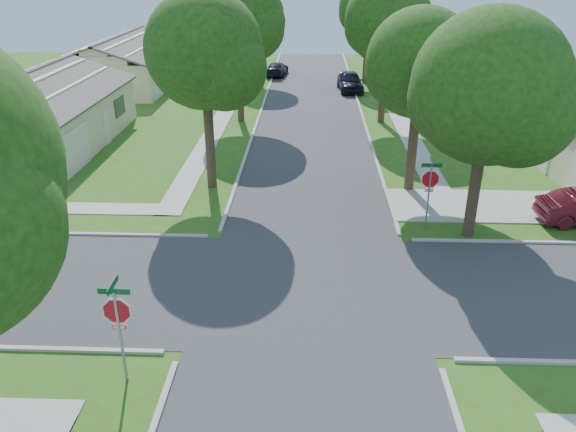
% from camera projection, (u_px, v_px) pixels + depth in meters
% --- Properties ---
extents(ground, '(100.00, 100.00, 0.00)m').
position_uv_depth(ground, '(308.00, 288.00, 18.72)').
color(ground, '#395818').
rests_on(ground, ground).
extents(road_ns, '(7.00, 100.00, 0.02)m').
position_uv_depth(road_ns, '(309.00, 288.00, 18.72)').
color(road_ns, '#333335').
rests_on(road_ns, ground).
extents(sidewalk_ne, '(1.20, 40.00, 0.04)m').
position_uv_depth(sidewalk_ne, '(392.00, 104.00, 42.08)').
color(sidewalk_ne, '#9E9B91').
rests_on(sidewalk_ne, ground).
extents(sidewalk_nw, '(1.20, 40.00, 0.04)m').
position_uv_depth(sidewalk_nw, '(230.00, 103.00, 42.53)').
color(sidewalk_nw, '#9E9B91').
rests_on(sidewalk_nw, ground).
extents(driveway, '(8.80, 3.60, 0.05)m').
position_uv_depth(driveway, '(488.00, 206.00, 24.87)').
color(driveway, '#9E9B91').
rests_on(driveway, ground).
extents(stop_sign_sw, '(1.05, 0.80, 2.98)m').
position_uv_depth(stop_sign_sw, '(117.00, 315.00, 13.78)').
color(stop_sign_sw, gray).
rests_on(stop_sign_sw, ground).
extents(stop_sign_ne, '(1.05, 0.80, 2.98)m').
position_uv_depth(stop_sign_ne, '(430.00, 182.00, 21.97)').
color(stop_sign_ne, gray).
rests_on(stop_sign_ne, ground).
extents(tree_e_near, '(4.97, 4.80, 8.28)m').
position_uv_depth(tree_e_near, '(421.00, 69.00, 24.36)').
color(tree_e_near, '#38281C').
rests_on(tree_e_near, ground).
extents(tree_e_mid, '(5.59, 5.40, 9.21)m').
position_uv_depth(tree_e_mid, '(389.00, 24.00, 34.99)').
color(tree_e_mid, '#38281C').
rests_on(tree_e_mid, ground).
extents(tree_e_far, '(5.17, 5.00, 8.72)m').
position_uv_depth(tree_e_far, '(369.00, 11.00, 46.90)').
color(tree_e_far, '#38281C').
rests_on(tree_e_far, ground).
extents(tree_w_near, '(5.38, 5.20, 8.97)m').
position_uv_depth(tree_w_near, '(206.00, 56.00, 24.50)').
color(tree_w_near, '#38281C').
rests_on(tree_w_near, ground).
extents(tree_w_mid, '(5.80, 5.60, 9.56)m').
position_uv_depth(tree_w_mid, '(239.00, 20.00, 35.23)').
color(tree_w_mid, '#38281C').
rests_on(tree_w_mid, ground).
extents(tree_w_far, '(4.76, 4.60, 8.04)m').
position_uv_depth(tree_w_far, '(257.00, 16.00, 47.44)').
color(tree_w_far, '#38281C').
rests_on(tree_w_far, ground).
extents(tree_ne_corner, '(5.80, 5.60, 8.66)m').
position_uv_depth(tree_ne_corner, '(490.00, 95.00, 19.97)').
color(tree_ne_corner, '#38281C').
rests_on(tree_ne_corner, ground).
extents(house_ne_far, '(8.42, 13.60, 4.23)m').
position_uv_depth(house_ne_far, '(516.00, 77.00, 43.81)').
color(house_ne_far, beige).
rests_on(house_ne_far, ground).
extents(house_nw_near, '(8.42, 13.60, 4.23)m').
position_uv_depth(house_nw_near, '(33.00, 120.00, 32.28)').
color(house_nw_near, beige).
rests_on(house_nw_near, ground).
extents(house_nw_far, '(8.42, 13.60, 4.23)m').
position_uv_depth(house_nw_far, '(124.00, 68.00, 47.70)').
color(house_nw_far, beige).
rests_on(house_nw_far, ground).
extents(car_curb_east, '(2.19, 4.74, 1.57)m').
position_uv_depth(car_curb_east, '(350.00, 81.00, 46.07)').
color(car_curb_east, black).
rests_on(car_curb_east, ground).
extents(car_curb_west, '(2.09, 4.34, 1.22)m').
position_uv_depth(car_curb_west, '(277.00, 69.00, 52.25)').
color(car_curb_west, black).
rests_on(car_curb_west, ground).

